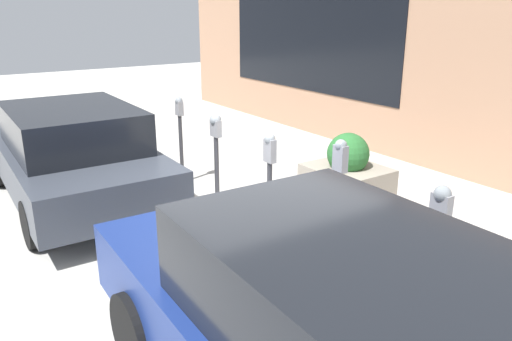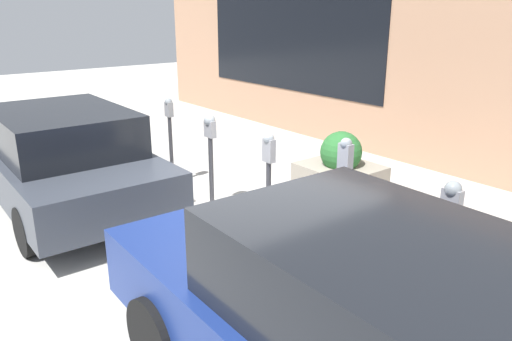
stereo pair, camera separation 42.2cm
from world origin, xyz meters
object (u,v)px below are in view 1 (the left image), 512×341
at_px(parking_meter_fourth, 216,142).
at_px(parked_car_middle, 73,153).
at_px(parking_meter_second, 339,188).
at_px(planter_box, 347,177).
at_px(parking_meter_middle, 270,166).
at_px(parking_meter_farthest, 180,127).
at_px(parking_meter_nearest, 438,230).

bearing_deg(parking_meter_fourth, parked_car_middle, 49.61).
height_order(parking_meter_second, planter_box, parking_meter_second).
distance_m(parking_meter_middle, parked_car_middle, 3.18).
distance_m(parking_meter_farthest, parked_car_middle, 1.75).
bearing_deg(parked_car_middle, parking_meter_nearest, -160.26).
height_order(parking_meter_middle, parking_meter_fourth, parking_meter_fourth).
height_order(parking_meter_farthest, parked_car_middle, parked_car_middle).
bearing_deg(parking_meter_farthest, planter_box, -145.47).
xyz_separation_m(parking_meter_farthest, planter_box, (-2.32, -1.59, -0.54)).
height_order(parking_meter_fourth, parked_car_middle, parked_car_middle).
bearing_deg(parking_meter_nearest, parking_meter_middle, -0.36).
height_order(parking_meter_nearest, parked_car_middle, parked_car_middle).
bearing_deg(planter_box, parked_car_middle, 53.42).
xyz_separation_m(parking_meter_nearest, parking_meter_middle, (2.53, -0.02, -0.08)).
relative_size(parking_meter_nearest, parked_car_middle, 0.32).
bearing_deg(parking_meter_farthest, parking_meter_second, -179.91).
bearing_deg(parking_meter_middle, planter_box, -83.64).
relative_size(parking_meter_second, parking_meter_middle, 1.15).
xyz_separation_m(parking_meter_fourth, parking_meter_farthest, (1.28, -0.05, -0.03)).
height_order(parking_meter_nearest, parking_meter_fourth, parking_meter_nearest).
height_order(parking_meter_nearest, parking_meter_middle, parking_meter_nearest).
distance_m(parking_meter_nearest, planter_box, 3.18).
bearing_deg(parking_meter_fourth, parking_meter_nearest, -178.86).
xyz_separation_m(parking_meter_nearest, planter_box, (2.70, -1.57, -0.59)).
relative_size(parking_meter_middle, parking_meter_fourth, 0.97).
xyz_separation_m(parking_meter_nearest, parking_meter_fourth, (3.74, 0.07, -0.01)).
distance_m(parking_meter_fourth, parked_car_middle, 2.22).
relative_size(planter_box, parked_car_middle, 0.25).
height_order(parking_meter_farthest, planter_box, parking_meter_farthest).
height_order(parking_meter_middle, parked_car_middle, parked_car_middle).
xyz_separation_m(planter_box, parked_car_middle, (2.46, 3.32, 0.33)).
distance_m(parking_meter_middle, planter_box, 1.64).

